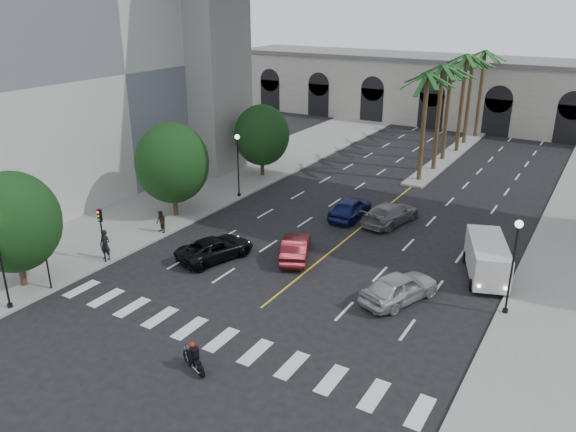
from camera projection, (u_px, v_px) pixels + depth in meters
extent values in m
plane|color=black|center=(239.00, 325.00, 28.54)|extent=(140.00, 140.00, 0.00)
cube|color=gray|center=(198.00, 193.00, 47.68)|extent=(8.00, 100.00, 0.15)
cube|color=gray|center=(449.00, 155.00, 58.91)|extent=(2.00, 24.00, 0.20)
cube|color=beige|center=(57.00, 68.00, 47.40)|extent=(16.00, 32.00, 20.00)
cube|color=beige|center=(490.00, 95.00, 71.09)|extent=(70.00, 10.00, 8.00)
cube|color=slate|center=(495.00, 61.00, 69.54)|extent=(71.00, 10.50, 0.50)
cube|color=gray|center=(210.00, 58.00, 51.19)|extent=(5.00, 6.00, 20.80)
cylinder|color=#47331E|center=(423.00, 130.00, 49.22)|extent=(0.40, 0.40, 9.50)
cylinder|color=#47331E|center=(438.00, 120.00, 52.31)|extent=(0.40, 0.40, 9.80)
cylinder|color=#47331E|center=(447.00, 115.00, 55.75)|extent=(0.40, 0.40, 9.30)
cylinder|color=#47331E|center=(461.00, 105.00, 58.63)|extent=(0.40, 0.40, 10.10)
cylinder|color=#47331E|center=(468.00, 102.00, 62.05)|extent=(0.40, 0.40, 9.60)
cylinder|color=#47331E|center=(480.00, 96.00, 65.05)|extent=(0.40, 0.40, 9.90)
cylinder|color=#382616|center=(22.00, 269.00, 31.92)|extent=(0.36, 0.36, 2.34)
ellipsoid|color=black|center=(13.00, 222.00, 30.88)|extent=(5.20, 5.20, 5.72)
cylinder|color=#382616|center=(175.00, 201.00, 42.30)|extent=(0.36, 0.36, 2.45)
ellipsoid|color=black|center=(172.00, 163.00, 41.22)|extent=(5.44, 5.44, 5.98)
cylinder|color=#382616|center=(262.00, 165.00, 51.94)|extent=(0.36, 0.36, 2.27)
ellipsoid|color=black|center=(262.00, 135.00, 50.93)|extent=(5.04, 5.04, 5.54)
cylinder|color=black|center=(10.00, 307.00, 29.92)|extent=(0.28, 0.28, 0.36)
cylinder|color=black|center=(2.00, 266.00, 29.04)|extent=(0.11, 0.11, 5.00)
cylinder|color=black|center=(239.00, 195.00, 46.72)|extent=(0.28, 0.28, 0.36)
cylinder|color=black|center=(238.00, 168.00, 45.84)|extent=(0.11, 0.11, 5.00)
sphere|color=white|center=(237.00, 137.00, 44.91)|extent=(0.40, 0.40, 0.40)
cylinder|color=black|center=(505.00, 312.00, 29.43)|extent=(0.28, 0.28, 0.36)
cylinder|color=black|center=(512.00, 270.00, 28.55)|extent=(0.11, 0.11, 5.00)
sphere|color=white|center=(519.00, 224.00, 27.63)|extent=(0.40, 0.40, 0.40)
cylinder|color=black|center=(47.00, 263.00, 31.30)|extent=(0.10, 0.10, 3.50)
cube|color=black|center=(43.00, 238.00, 30.75)|extent=(0.25, 0.18, 0.80)
cylinder|color=black|center=(103.00, 238.00, 34.50)|extent=(0.10, 0.10, 3.50)
cube|color=black|center=(100.00, 216.00, 33.95)|extent=(0.25, 0.18, 0.80)
cylinder|color=black|center=(187.00, 357.00, 25.58)|extent=(0.57, 0.31, 0.58)
cylinder|color=black|center=(201.00, 372.00, 24.54)|extent=(0.57, 0.31, 0.58)
cube|color=silver|center=(194.00, 363.00, 24.99)|extent=(0.46, 0.40, 0.25)
cube|color=black|center=(192.00, 356.00, 25.00)|extent=(0.57, 0.40, 0.19)
cube|color=black|center=(197.00, 362.00, 24.69)|extent=(0.49, 0.38, 0.12)
cylinder|color=black|center=(188.00, 348.00, 25.22)|extent=(0.23, 0.50, 0.03)
cube|color=black|center=(194.00, 353.00, 24.73)|extent=(0.37, 0.43, 0.50)
cube|color=black|center=(196.00, 353.00, 24.60)|extent=(0.24, 0.32, 0.36)
sphere|color=#A91B0B|center=(192.00, 345.00, 24.71)|extent=(0.25, 0.25, 0.25)
imported|color=#AAA8AD|center=(399.00, 287.00, 30.57)|extent=(3.59, 5.26, 1.66)
imported|color=#541017|center=(296.00, 247.00, 35.62)|extent=(3.37, 4.84, 1.51)
imported|color=black|center=(215.00, 248.00, 35.62)|extent=(3.79, 5.55, 1.41)
imported|color=slate|center=(390.00, 213.00, 41.17)|extent=(3.28, 5.73, 1.56)
imported|color=#111751|center=(350.00, 208.00, 42.17)|extent=(2.04, 4.83, 1.63)
cube|color=silver|center=(487.00, 257.00, 33.03)|extent=(3.66, 5.69, 1.98)
cube|color=black|center=(494.00, 273.00, 30.63)|extent=(1.80, 0.85, 0.84)
cylinder|color=black|center=(472.00, 285.00, 31.82)|extent=(0.49, 0.74, 0.69)
cylinder|color=black|center=(507.00, 288.00, 31.48)|extent=(0.49, 0.74, 0.69)
cylinder|color=black|center=(466.00, 257.00, 35.25)|extent=(0.49, 0.74, 0.69)
cylinder|color=black|center=(497.00, 260.00, 34.91)|extent=(0.49, 0.74, 0.69)
imported|color=black|center=(105.00, 245.00, 35.06)|extent=(0.80, 0.62, 1.97)
imported|color=black|center=(161.00, 222.00, 39.13)|extent=(0.94, 0.84, 1.61)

